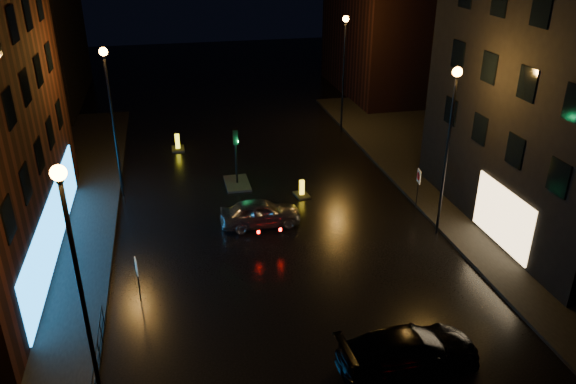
{
  "coord_description": "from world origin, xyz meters",
  "views": [
    {
      "loc": [
        -4.86,
        -16.42,
        13.99
      ],
      "look_at": [
        0.25,
        6.54,
        2.8
      ],
      "focal_mm": 35.0,
      "sensor_mm": 36.0,
      "label": 1
    }
  ],
  "objects_px": {
    "road_sign_left": "(137,270)",
    "dark_sedan": "(409,351)",
    "silver_hatchback": "(261,213)",
    "traffic_signal": "(237,177)",
    "bollard_far": "(178,146)",
    "road_sign_right": "(419,180)",
    "bollard_near": "(302,192)"
  },
  "relations": [
    {
      "from": "dark_sedan",
      "to": "road_sign_right",
      "type": "distance_m",
      "value": 12.57
    },
    {
      "from": "road_sign_right",
      "to": "dark_sedan",
      "type": "bearing_deg",
      "value": 73.78
    },
    {
      "from": "silver_hatchback",
      "to": "bollard_near",
      "type": "relative_size",
      "value": 3.47
    },
    {
      "from": "silver_hatchback",
      "to": "dark_sedan",
      "type": "height_order",
      "value": "dark_sedan"
    },
    {
      "from": "traffic_signal",
      "to": "bollard_far",
      "type": "bearing_deg",
      "value": 115.81
    },
    {
      "from": "traffic_signal",
      "to": "dark_sedan",
      "type": "xyz_separation_m",
      "value": [
        3.71,
        -16.57,
        0.23
      ]
    },
    {
      "from": "bollard_near",
      "to": "traffic_signal",
      "type": "bearing_deg",
      "value": 137.25
    },
    {
      "from": "road_sign_right",
      "to": "bollard_far",
      "type": "bearing_deg",
      "value": -34.79
    },
    {
      "from": "bollard_far",
      "to": "road_sign_left",
      "type": "bearing_deg",
      "value": -97.17
    },
    {
      "from": "traffic_signal",
      "to": "road_sign_left",
      "type": "xyz_separation_m",
      "value": [
        -5.46,
        -10.62,
        1.02
      ]
    },
    {
      "from": "traffic_signal",
      "to": "silver_hatchback",
      "type": "relative_size",
      "value": 0.84
    },
    {
      "from": "dark_sedan",
      "to": "road_sign_left",
      "type": "relative_size",
      "value": 2.5
    },
    {
      "from": "bollard_far",
      "to": "silver_hatchback",
      "type": "bearing_deg",
      "value": -72.44
    },
    {
      "from": "bollard_far",
      "to": "road_sign_right",
      "type": "distance_m",
      "value": 17.16
    },
    {
      "from": "traffic_signal",
      "to": "bollard_near",
      "type": "distance_m",
      "value": 4.14
    },
    {
      "from": "traffic_signal",
      "to": "bollard_far",
      "type": "height_order",
      "value": "traffic_signal"
    },
    {
      "from": "traffic_signal",
      "to": "dark_sedan",
      "type": "height_order",
      "value": "traffic_signal"
    },
    {
      "from": "bollard_far",
      "to": "road_sign_left",
      "type": "distance_m",
      "value": 17.44
    },
    {
      "from": "traffic_signal",
      "to": "road_sign_left",
      "type": "bearing_deg",
      "value": -117.19
    },
    {
      "from": "silver_hatchback",
      "to": "road_sign_left",
      "type": "relative_size",
      "value": 2.03
    },
    {
      "from": "road_sign_left",
      "to": "dark_sedan",
      "type": "bearing_deg",
      "value": -42.83
    },
    {
      "from": "silver_hatchback",
      "to": "bollard_far",
      "type": "bearing_deg",
      "value": 17.04
    },
    {
      "from": "road_sign_right",
      "to": "bollard_near",
      "type": "bearing_deg",
      "value": -17.79
    },
    {
      "from": "traffic_signal",
      "to": "silver_hatchback",
      "type": "xyz_separation_m",
      "value": [
        0.5,
        -5.27,
        0.2
      ]
    },
    {
      "from": "dark_sedan",
      "to": "road_sign_left",
      "type": "xyz_separation_m",
      "value": [
        -9.17,
        5.95,
        0.78
      ]
    },
    {
      "from": "bollard_far",
      "to": "traffic_signal",
      "type": "bearing_deg",
      "value": -63.91
    },
    {
      "from": "dark_sedan",
      "to": "bollard_far",
      "type": "xyz_separation_m",
      "value": [
        -6.92,
        23.2,
        -0.49
      ]
    },
    {
      "from": "dark_sedan",
      "to": "bollard_far",
      "type": "relative_size",
      "value": 3.95
    },
    {
      "from": "road_sign_left",
      "to": "bollard_far",
      "type": "bearing_deg",
      "value": 72.7
    },
    {
      "from": "traffic_signal",
      "to": "bollard_far",
      "type": "xyz_separation_m",
      "value": [
        -3.2,
        6.62,
        -0.26
      ]
    },
    {
      "from": "dark_sedan",
      "to": "road_sign_left",
      "type": "height_order",
      "value": "road_sign_left"
    },
    {
      "from": "dark_sedan",
      "to": "bollard_near",
      "type": "bearing_deg",
      "value": -1.85
    }
  ]
}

